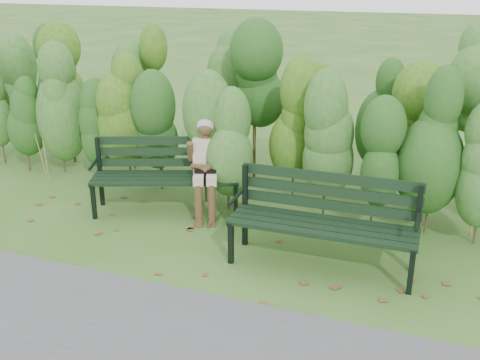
% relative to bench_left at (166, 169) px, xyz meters
% --- Properties ---
extents(ground, '(80.00, 80.00, 0.00)m').
position_rel_bench_left_xyz_m(ground, '(1.23, -0.86, -0.57)').
color(ground, '#2E5919').
extents(hedge_band, '(11.04, 1.67, 2.42)m').
position_rel_bench_left_xyz_m(hedge_band, '(1.23, 1.00, 0.69)').
color(hedge_band, '#47381E').
rests_on(hedge_band, ground).
extents(leaf_litter, '(5.68, 2.22, 0.01)m').
position_rel_bench_left_xyz_m(leaf_litter, '(1.38, -0.92, -0.56)').
color(leaf_litter, brown).
rests_on(leaf_litter, ground).
extents(bench_left, '(2.01, 1.27, 0.96)m').
position_rel_bench_left_xyz_m(bench_left, '(0.00, 0.00, 0.00)').
color(bench_left, black).
rests_on(bench_left, ground).
extents(bench_right, '(2.00, 0.69, 0.99)m').
position_rel_bench_left_xyz_m(bench_right, '(2.30, -0.76, 0.02)').
color(bench_right, black).
rests_on(bench_right, ground).
extents(seated_woman, '(0.55, 0.75, 1.27)m').
position_rel_bench_left_xyz_m(seated_woman, '(0.56, 0.01, 0.17)').
color(seated_woman, beige).
rests_on(seated_woman, ground).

